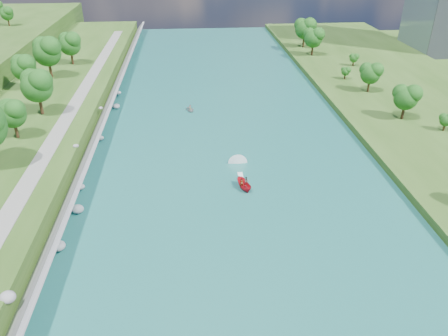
{
  "coord_description": "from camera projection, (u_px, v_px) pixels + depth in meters",
  "views": [
    {
      "loc": [
        -6.99,
        -53.25,
        38.48
      ],
      "look_at": [
        -1.47,
        11.39,
        2.5
      ],
      "focal_mm": 35.0,
      "sensor_mm": 36.0,
      "label": 1
    }
  ],
  "objects": [
    {
      "name": "trees_east",
      "position": [
        369.0,
        80.0,
        104.42
      ],
      "size": [
        17.02,
        143.47,
        11.66
      ],
      "color": "#194B14",
      "rests_on": "berm_east"
    },
    {
      "name": "ground",
      "position": [
        240.0,
        219.0,
        65.58
      ],
      "size": [
        260.0,
        260.0,
        0.0
      ],
      "primitive_type": "plane",
      "color": "#2D5119",
      "rests_on": "ground"
    },
    {
      "name": "river_water",
      "position": [
        228.0,
        157.0,
        82.98
      ],
      "size": [
        55.0,
        240.0,
        0.1
      ],
      "primitive_type": "cube",
      "color": "#175658",
      "rests_on": "ground"
    },
    {
      "name": "motorboat",
      "position": [
        243.0,
        180.0,
        74.02
      ],
      "size": [
        3.6,
        18.96,
        2.1
      ],
      "rotation": [
        0.0,
        0.0,
        3.45
      ],
      "color": "red",
      "rests_on": "river_water"
    },
    {
      "name": "raft",
      "position": [
        190.0,
        109.0,
        103.58
      ],
      "size": [
        3.08,
        3.7,
        1.47
      ],
      "rotation": [
        0.0,
        0.0,
        0.28
      ],
      "color": "gray",
      "rests_on": "river_water"
    },
    {
      "name": "riprap_bank",
      "position": [
        87.0,
        156.0,
        79.47
      ],
      "size": [
        4.7,
        236.0,
        4.39
      ],
      "color": "slate",
      "rests_on": "ground"
    },
    {
      "name": "riverside_path",
      "position": [
        49.0,
        147.0,
        78.87
      ],
      "size": [
        3.0,
        200.0,
        0.1
      ],
      "primitive_type": "cube",
      "color": "gray",
      "rests_on": "berm_west"
    }
  ]
}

